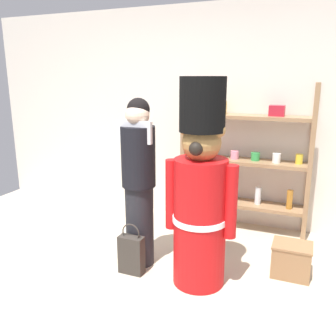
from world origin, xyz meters
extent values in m
plane|color=beige|center=(0.00, 0.00, 0.00)|extent=(6.40, 6.40, 0.00)
cube|color=silver|center=(0.00, 2.20, 1.30)|extent=(6.40, 0.12, 2.60)
cube|color=#93704C|center=(-0.27, 1.83, 0.86)|extent=(0.05, 0.05, 1.72)
cube|color=#93704C|center=(1.14, 1.83, 0.86)|extent=(0.05, 0.05, 1.72)
cube|color=#93704C|center=(-0.27, 2.13, 0.86)|extent=(0.05, 0.05, 1.72)
cube|color=#93704C|center=(1.14, 2.13, 0.86)|extent=(0.05, 0.05, 1.72)
cube|color=#93704C|center=(0.44, 1.98, 0.31)|extent=(1.41, 0.30, 0.04)
cube|color=#93704C|center=(0.44, 1.98, 0.82)|extent=(1.41, 0.30, 0.04)
cube|color=#93704C|center=(0.44, 1.98, 1.34)|extent=(1.41, 0.30, 0.04)
cylinder|color=black|center=(-0.15, 1.99, 0.89)|extent=(0.08, 0.08, 0.08)
cylinder|color=red|center=(0.08, 1.97, 0.89)|extent=(0.07, 0.07, 0.10)
cylinder|color=pink|center=(0.32, 1.98, 0.89)|extent=(0.10, 0.10, 0.10)
cylinder|color=green|center=(0.55, 1.99, 0.89)|extent=(0.10, 0.10, 0.09)
cylinder|color=white|center=(0.79, 1.96, 0.90)|extent=(0.09, 0.09, 0.11)
cylinder|color=yellow|center=(1.02, 2.01, 0.90)|extent=(0.08, 0.08, 0.11)
cylinder|color=#596B33|center=(-0.09, 1.96, 0.44)|extent=(0.07, 0.07, 0.22)
cylinder|color=navy|center=(0.26, 1.99, 0.43)|extent=(0.06, 0.06, 0.20)
cylinder|color=silver|center=(0.61, 1.98, 0.43)|extent=(0.07, 0.07, 0.21)
cylinder|color=#B27226|center=(0.97, 1.96, 0.44)|extent=(0.07, 0.07, 0.22)
cube|color=gold|center=(0.12, 1.98, 1.43)|extent=(0.14, 0.11, 0.14)
cube|color=#B21E2D|center=(0.75, 1.98, 1.42)|extent=(0.16, 0.13, 0.12)
cylinder|color=red|center=(0.31, 0.67, 0.56)|extent=(0.45, 0.45, 1.12)
cylinder|color=white|center=(0.31, 0.67, 0.60)|extent=(0.47, 0.47, 0.05)
sphere|color=#A17640|center=(0.31, 0.67, 1.25)|extent=(0.32, 0.32, 0.32)
sphere|color=#A17640|center=(0.17, 0.67, 1.36)|extent=(0.11, 0.11, 0.11)
sphere|color=#A17640|center=(0.45, 0.67, 1.36)|extent=(0.11, 0.11, 0.11)
cylinder|color=black|center=(0.31, 0.67, 1.56)|extent=(0.37, 0.37, 0.43)
cylinder|color=red|center=(0.05, 0.67, 0.78)|extent=(0.11, 0.11, 0.62)
cylinder|color=red|center=(0.57, 0.67, 0.78)|extent=(0.11, 0.11, 0.62)
sphere|color=black|center=(0.31, 0.52, 1.23)|extent=(0.11, 0.11, 0.11)
cylinder|color=black|center=(-0.32, 0.77, 0.39)|extent=(0.27, 0.27, 0.79)
cylinder|color=black|center=(-0.32, 0.77, 1.06)|extent=(0.31, 0.31, 0.56)
sphere|color=beige|center=(-0.32, 0.77, 1.44)|extent=(0.22, 0.22, 0.22)
cube|color=silver|center=(-0.32, 0.71, 1.30)|extent=(0.33, 0.04, 0.20)
sphere|color=black|center=(-0.32, 0.79, 1.49)|extent=(0.21, 0.21, 0.21)
cube|color=#332D28|center=(-0.31, 0.57, 0.18)|extent=(0.23, 0.11, 0.36)
torus|color=#332D28|center=(-0.31, 0.57, 0.40)|extent=(0.17, 0.01, 0.17)
cube|color=olive|center=(1.06, 1.08, 0.14)|extent=(0.33, 0.27, 0.29)
cube|color=olive|center=(1.06, 1.08, 0.30)|extent=(0.35, 0.28, 0.02)
camera|label=1|loc=(1.13, -2.05, 1.76)|focal=37.99mm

